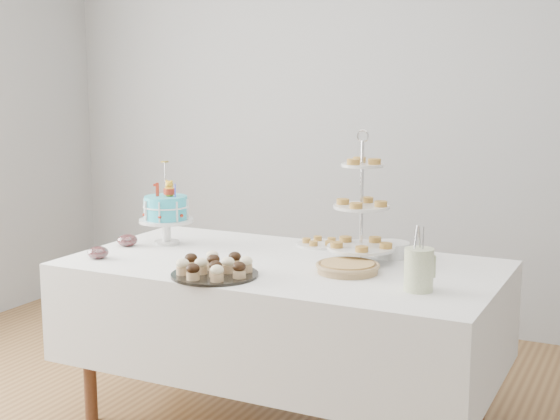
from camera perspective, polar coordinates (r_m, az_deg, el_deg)
The scene contains 11 objects.
walls at distance 3.15m, azimuth -2.17°, elevation 5.30°, with size 5.04×4.04×2.70m.
table at distance 3.56m, azimuth 0.23°, elevation -7.41°, with size 1.92×1.02×0.77m.
birthday_cake at distance 3.91m, azimuth -8.31°, elevation -0.86°, with size 0.27×0.27×0.41m.
cupcake_tray at distance 3.27m, azimuth -4.81°, elevation -4.14°, with size 0.37×0.37×0.08m.
pie at distance 3.33m, azimuth 4.97°, elevation -4.17°, with size 0.27×0.27×0.04m.
tiered_stand at distance 3.49m, azimuth 5.99°, elevation 0.18°, with size 0.31×0.31×0.60m.
plate_stack at distance 3.64m, azimuth 8.10°, elevation -2.88°, with size 0.17×0.17×0.07m.
pastry_plate at distance 3.85m, azimuth 2.92°, elevation -2.39°, with size 0.23×0.23×0.03m.
jam_bowl_a at distance 3.67m, azimuth -13.17°, elevation -3.06°, with size 0.10×0.10×0.06m.
jam_bowl_b at distance 3.91m, azimuth -11.10°, elevation -2.20°, with size 0.10×0.10×0.06m.
utensil_pitcher at distance 3.07m, azimuth 10.13°, elevation -4.19°, with size 0.12×0.11×0.26m.
Camera 1 is at (1.50, -2.76, 1.59)m, focal length 50.00 mm.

